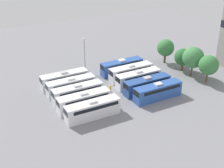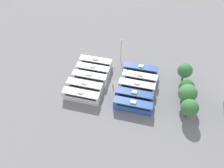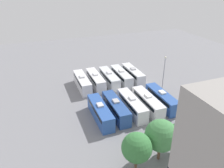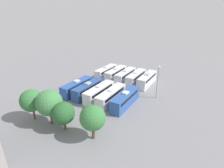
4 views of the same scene
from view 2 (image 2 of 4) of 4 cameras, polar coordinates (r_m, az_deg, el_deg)
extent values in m
plane|color=gray|center=(67.81, 0.18, -0.52)|extent=(120.84, 120.84, 0.00)
cube|color=silver|center=(73.29, -4.26, 5.51)|extent=(2.54, 10.77, 3.25)
cube|color=black|center=(72.62, -4.09, 6.02)|extent=(2.58, 9.15, 0.71)
cube|color=black|center=(74.24, -8.29, 6.65)|extent=(2.24, 0.08, 1.14)
cube|color=#B2B2B7|center=(72.11, -4.34, 6.58)|extent=(1.20, 1.60, 0.35)
cube|color=silver|center=(70.69, -5.00, 3.57)|extent=(2.54, 10.77, 3.25)
cube|color=black|center=(69.99, -4.84, 4.08)|extent=(2.58, 9.15, 0.71)
cube|color=black|center=(71.66, -9.16, 4.77)|extent=(2.24, 0.08, 1.14)
cube|color=white|center=(69.47, -5.10, 4.65)|extent=(1.20, 1.60, 0.35)
cube|color=silver|center=(68.25, -5.88, 1.53)|extent=(2.54, 10.77, 3.25)
cube|color=black|center=(67.54, -5.72, 2.04)|extent=(2.58, 9.15, 0.71)
cube|color=black|center=(69.26, -10.16, 2.80)|extent=(2.24, 0.08, 1.14)
cube|color=silver|center=(66.99, -5.99, 2.61)|extent=(1.20, 1.60, 0.35)
cube|color=white|center=(65.90, -7.12, -0.72)|extent=(2.54, 10.77, 3.25)
cube|color=black|center=(65.16, -6.97, -0.22)|extent=(2.58, 9.15, 0.71)
cube|color=black|center=(66.96, -11.53, 0.63)|extent=(2.24, 0.08, 1.14)
cube|color=silver|center=(64.59, -7.27, 0.36)|extent=(1.20, 1.60, 0.35)
cube|color=silver|center=(63.61, -8.05, -3.15)|extent=(2.54, 10.77, 3.25)
cube|color=black|center=(62.84, -7.90, -2.66)|extent=(2.58, 9.15, 0.71)
cube|color=black|center=(64.70, -12.60, -1.71)|extent=(2.24, 0.08, 1.14)
cube|color=silver|center=(62.25, -8.22, -2.09)|extent=(1.20, 1.60, 0.35)
cube|color=#2D56A8|center=(71.06, 7.43, 3.58)|extent=(2.54, 10.77, 3.25)
cube|color=black|center=(70.42, 7.72, 4.09)|extent=(2.58, 9.15, 0.71)
cube|color=black|center=(70.91, 3.21, 4.86)|extent=(2.24, 0.08, 1.14)
cube|color=white|center=(69.85, 7.57, 4.66)|extent=(1.20, 1.60, 0.35)
cube|color=silver|center=(68.32, 7.19, 1.44)|extent=(2.54, 10.77, 3.25)
cube|color=black|center=(67.67, 7.48, 1.94)|extent=(2.58, 9.15, 0.71)
cube|color=black|center=(68.15, 2.80, 2.75)|extent=(2.24, 0.08, 1.14)
cube|color=white|center=(67.06, 7.33, 2.52)|extent=(1.20, 1.60, 0.35)
cube|color=silver|center=(65.75, 6.43, -0.77)|extent=(2.54, 10.77, 3.25)
cube|color=black|center=(65.07, 6.73, -0.27)|extent=(2.58, 9.15, 0.71)
cube|color=black|center=(65.59, 1.87, 0.59)|extent=(2.24, 0.08, 1.14)
cube|color=silver|center=(64.44, 6.56, 0.31)|extent=(1.20, 1.60, 0.35)
cube|color=#284C93|center=(63.31, 5.77, -3.16)|extent=(2.54, 10.77, 3.25)
cube|color=black|center=(62.60, 6.07, -2.67)|extent=(2.58, 9.15, 0.71)
cube|color=black|center=(63.15, 1.03, -1.75)|extent=(2.24, 0.08, 1.14)
cube|color=#B2B2B7|center=(61.95, 5.89, -2.09)|extent=(1.20, 1.60, 0.35)
cube|color=#2D56A8|center=(61.05, 5.46, -5.71)|extent=(2.54, 10.77, 3.25)
cube|color=black|center=(60.31, 5.77, -5.23)|extent=(2.58, 9.15, 0.71)
cube|color=black|center=(60.86, 0.53, -4.25)|extent=(2.24, 0.08, 1.14)
cube|color=silver|center=(59.64, 5.58, -4.66)|extent=(1.20, 1.60, 0.35)
cylinder|color=gold|center=(67.07, 0.26, -0.22)|extent=(0.36, 0.36, 1.57)
sphere|color=tan|center=(66.41, 0.26, 0.31)|extent=(0.24, 0.24, 0.24)
cylinder|color=gray|center=(74.05, 2.37, 8.67)|extent=(0.20, 0.20, 8.34)
sphere|color=#EAE5C6|center=(71.44, 2.48, 11.42)|extent=(0.60, 0.60, 0.60)
cylinder|color=brown|center=(72.14, 18.00, 1.71)|extent=(0.58, 0.58, 2.67)
sphere|color=#387A3D|center=(70.21, 18.54, 3.38)|extent=(4.52, 4.52, 4.52)
cylinder|color=brown|center=(68.09, 18.45, -2.15)|extent=(0.57, 0.57, 2.12)
sphere|color=#28602D|center=(66.27, 18.97, -0.69)|extent=(4.29, 4.29, 4.29)
cylinder|color=brown|center=(65.38, 18.45, -4.20)|extent=(0.46, 0.46, 2.98)
sphere|color=#428447|center=(62.99, 19.15, -2.32)|extent=(5.14, 5.14, 5.14)
cylinder|color=brown|center=(62.77, 18.95, -7.47)|extent=(0.43, 0.43, 2.76)
sphere|color=#387A3D|center=(60.48, 19.63, -5.80)|extent=(4.59, 4.59, 4.59)
camera|label=1|loc=(43.75, -71.67, -15.35)|focal=50.00mm
camera|label=3|loc=(47.96, 53.12, -3.71)|focal=35.00mm
camera|label=4|loc=(79.77, 36.58, 16.87)|focal=28.00mm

